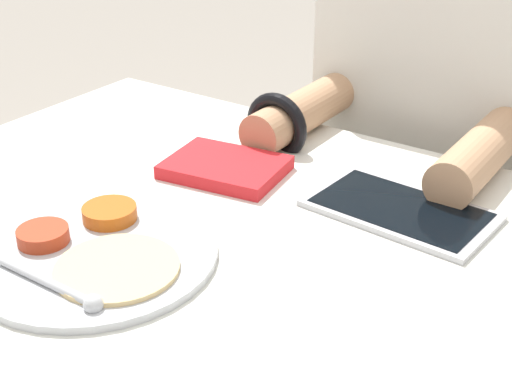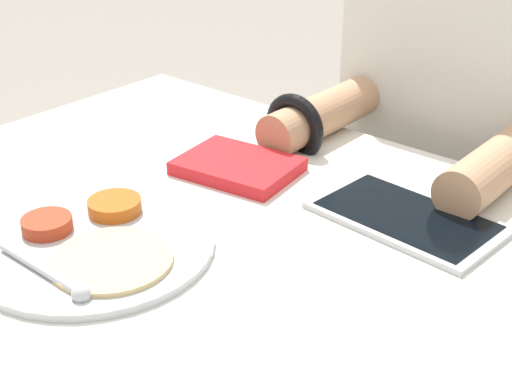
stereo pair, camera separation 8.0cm
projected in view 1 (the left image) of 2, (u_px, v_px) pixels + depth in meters
thali_tray at (95, 252)px, 0.85m from camera, size 0.29×0.29×0.03m
red_notebook at (225, 168)px, 1.05m from camera, size 0.18×0.15×0.02m
tablet_device at (400, 210)px, 0.95m from camera, size 0.25×0.16×0.01m
person_diner at (425, 188)px, 1.35m from camera, size 0.41×0.46×1.20m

